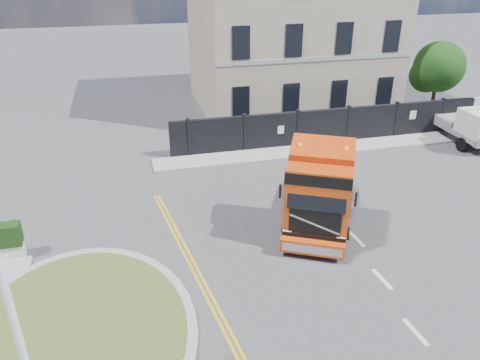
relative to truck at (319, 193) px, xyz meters
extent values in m
plane|color=#424244|center=(-1.74, -0.60, -1.61)|extent=(120.00, 120.00, 0.00)
cylinder|color=#969690|center=(-8.74, -3.60, -1.55)|extent=(6.80, 6.80, 0.12)
cylinder|color=#384F1F|center=(-8.74, -3.60, -1.47)|extent=(6.20, 6.20, 0.05)
cube|color=black|center=(4.26, 8.40, -0.61)|extent=(18.00, 0.25, 2.00)
cube|color=silver|center=(12.76, 8.40, -0.61)|extent=(2.60, 0.12, 2.00)
cube|color=#B3A28E|center=(4.26, 15.90, 3.89)|extent=(12.00, 10.00, 11.00)
cylinder|color=#382619|center=(12.76, 11.40, -0.41)|extent=(0.24, 0.24, 2.40)
sphere|color=black|center=(12.76, 11.40, 1.59)|extent=(3.20, 3.20, 3.20)
sphere|color=black|center=(12.26, 11.80, 0.99)|extent=(2.20, 2.20, 2.20)
cube|color=#969690|center=(4.26, 7.50, -1.55)|extent=(20.00, 1.60, 0.12)
cube|color=black|center=(0.46, 0.89, -0.94)|extent=(4.57, 6.05, 0.41)
cube|color=#CB410E|center=(-0.26, -0.50, 0.32)|extent=(3.08, 3.11, 2.52)
cube|color=#CB410E|center=(0.17, 0.33, 1.36)|extent=(2.37, 1.76, 1.26)
cube|color=black|center=(-0.79, -1.53, 0.68)|extent=(1.78, 0.96, 0.95)
cube|color=#CB410E|center=(-0.92, -1.78, -1.12)|extent=(2.14, 1.32, 0.50)
cylinder|color=black|center=(-1.46, -0.70, -1.14)|extent=(0.69, 0.96, 0.94)
cylinder|color=gray|center=(-1.46, -0.70, -1.14)|extent=(0.53, 0.61, 0.51)
cylinder|color=black|center=(0.27, -1.59, -1.14)|extent=(0.69, 0.96, 0.94)
cylinder|color=gray|center=(0.27, -1.59, -1.14)|extent=(0.53, 0.61, 0.51)
cylinder|color=black|center=(0.02, 2.14, -1.14)|extent=(0.69, 0.96, 0.94)
cylinder|color=gray|center=(0.02, 2.14, -1.14)|extent=(0.53, 0.61, 0.51)
cylinder|color=black|center=(1.74, 1.25, -1.14)|extent=(0.69, 0.96, 0.94)
cylinder|color=gray|center=(1.74, 1.25, -1.14)|extent=(0.53, 0.61, 0.51)
cylinder|color=black|center=(0.51, 3.10, -1.14)|extent=(0.69, 0.96, 0.94)
cylinder|color=gray|center=(0.51, 3.10, -1.14)|extent=(0.53, 0.61, 0.51)
cylinder|color=black|center=(2.24, 2.20, -1.14)|extent=(0.69, 0.96, 0.94)
cylinder|color=gray|center=(2.24, 2.20, -1.14)|extent=(0.53, 0.61, 0.51)
cube|color=gray|center=(11.76, 7.19, -0.86)|extent=(2.19, 5.22, 0.27)
cylinder|color=black|center=(10.73, 5.57, -1.24)|extent=(0.27, 0.75, 0.75)
cylinder|color=black|center=(10.73, 8.80, -1.24)|extent=(0.27, 0.75, 0.75)
cylinder|color=black|center=(12.78, 8.80, -1.24)|extent=(0.27, 0.75, 0.75)
cylinder|color=white|center=(-9.24, -6.60, 2.15)|extent=(0.17, 0.17, 7.52)
camera|label=1|loc=(-6.67, -14.35, 8.17)|focal=35.00mm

